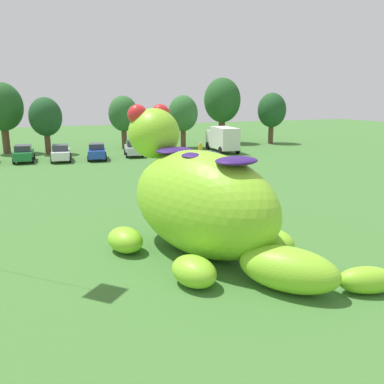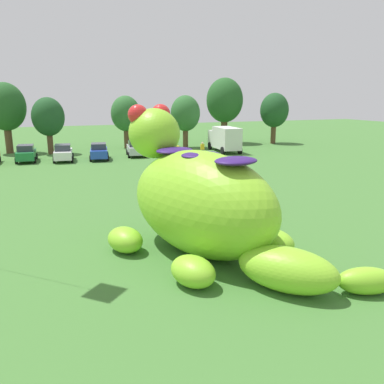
{
  "view_description": "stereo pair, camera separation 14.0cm",
  "coord_description": "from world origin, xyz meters",
  "px_view_note": "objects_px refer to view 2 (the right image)",
  "views": [
    {
      "loc": [
        -6.94,
        -14.61,
        6.41
      ],
      "look_at": [
        -0.74,
        0.8,
        2.4
      ],
      "focal_mm": 36.92,
      "sensor_mm": 36.0,
      "label": 1
    },
    {
      "loc": [
        -6.81,
        -14.67,
        6.41
      ],
      "look_at": [
        -0.74,
        0.8,
        2.4
      ],
      "focal_mm": 36.92,
      "sensor_mm": 36.0,
      "label": 2
    }
  ],
  "objects_px": {
    "car_white": "(63,153)",
    "spectator_near_inflatable": "(202,150)",
    "giant_inflatable_creature": "(201,201)",
    "box_truck": "(225,138)",
    "car_silver": "(136,148)",
    "car_yellow": "(168,147)",
    "spectator_by_cars": "(179,182)",
    "car_green": "(26,153)",
    "spectator_mid_field": "(221,166)",
    "car_blue": "(99,151)"
  },
  "relations": [
    {
      "from": "giant_inflatable_creature",
      "to": "car_yellow",
      "type": "relative_size",
      "value": 2.56
    },
    {
      "from": "car_yellow",
      "to": "car_silver",
      "type": "bearing_deg",
      "value": -179.04
    },
    {
      "from": "car_white",
      "to": "spectator_near_inflatable",
      "type": "height_order",
      "value": "car_white"
    },
    {
      "from": "giant_inflatable_creature",
      "to": "car_yellow",
      "type": "xyz_separation_m",
      "value": [
        7.85,
        28.55,
        -1.37
      ]
    },
    {
      "from": "car_green",
      "to": "car_blue",
      "type": "xyz_separation_m",
      "value": [
        7.1,
        -1.24,
        0.0
      ]
    },
    {
      "from": "car_blue",
      "to": "spectator_near_inflatable",
      "type": "relative_size",
      "value": 2.52
    },
    {
      "from": "giant_inflatable_creature",
      "to": "car_green",
      "type": "relative_size",
      "value": 2.57
    },
    {
      "from": "giant_inflatable_creature",
      "to": "car_silver",
      "type": "bearing_deg",
      "value": 81.9
    },
    {
      "from": "giant_inflatable_creature",
      "to": "spectator_near_inflatable",
      "type": "xyz_separation_m",
      "value": [
        10.46,
        24.61,
        -1.38
      ]
    },
    {
      "from": "box_truck",
      "to": "car_yellow",
      "type": "bearing_deg",
      "value": 176.63
    },
    {
      "from": "car_blue",
      "to": "box_truck",
      "type": "distance_m",
      "value": 14.97
    },
    {
      "from": "car_yellow",
      "to": "spectator_by_cars",
      "type": "xyz_separation_m",
      "value": [
        -5.31,
        -18.52,
        -0.01
      ]
    },
    {
      "from": "giant_inflatable_creature",
      "to": "spectator_near_inflatable",
      "type": "height_order",
      "value": "giant_inflatable_creature"
    },
    {
      "from": "car_white",
      "to": "car_blue",
      "type": "bearing_deg",
      "value": -4.45
    },
    {
      "from": "car_blue",
      "to": "car_white",
      "type": "bearing_deg",
      "value": 175.55
    },
    {
      "from": "giant_inflatable_creature",
      "to": "box_truck",
      "type": "xyz_separation_m",
      "value": [
        14.82,
        28.14,
        -0.63
      ]
    },
    {
      "from": "car_silver",
      "to": "spectator_mid_field",
      "type": "distance_m",
      "value": 14.24
    },
    {
      "from": "car_green",
      "to": "spectator_by_cars",
      "type": "bearing_deg",
      "value": -62.4
    },
    {
      "from": "car_blue",
      "to": "car_silver",
      "type": "xyz_separation_m",
      "value": [
        4.17,
        1.02,
        0.0
      ]
    },
    {
      "from": "car_white",
      "to": "spectator_by_cars",
      "type": "xyz_separation_m",
      "value": [
        6.24,
        -17.72,
        -0.01
      ]
    },
    {
      "from": "car_silver",
      "to": "giant_inflatable_creature",
      "type": "bearing_deg",
      "value": -98.1
    },
    {
      "from": "spectator_near_inflatable",
      "to": "spectator_by_cars",
      "type": "height_order",
      "value": "same"
    },
    {
      "from": "car_blue",
      "to": "car_yellow",
      "type": "xyz_separation_m",
      "value": [
        7.97,
        1.09,
        0.0
      ]
    },
    {
      "from": "car_silver",
      "to": "car_blue",
      "type": "bearing_deg",
      "value": -166.24
    },
    {
      "from": "car_white",
      "to": "spectator_mid_field",
      "type": "height_order",
      "value": "car_white"
    },
    {
      "from": "car_white",
      "to": "spectator_mid_field",
      "type": "relative_size",
      "value": 2.49
    },
    {
      "from": "car_white",
      "to": "spectator_by_cars",
      "type": "distance_m",
      "value": 18.78
    },
    {
      "from": "car_green",
      "to": "spectator_mid_field",
      "type": "relative_size",
      "value": 2.46
    },
    {
      "from": "giant_inflatable_creature",
      "to": "spectator_mid_field",
      "type": "height_order",
      "value": "giant_inflatable_creature"
    },
    {
      "from": "giant_inflatable_creature",
      "to": "car_blue",
      "type": "relative_size",
      "value": 2.5
    },
    {
      "from": "car_green",
      "to": "car_yellow",
      "type": "xyz_separation_m",
      "value": [
        15.07,
        -0.16,
        0.0
      ]
    },
    {
      "from": "car_silver",
      "to": "car_yellow",
      "type": "distance_m",
      "value": 3.8
    },
    {
      "from": "spectator_mid_field",
      "to": "car_blue",
      "type": "bearing_deg",
      "value": 122.62
    },
    {
      "from": "giant_inflatable_creature",
      "to": "box_truck",
      "type": "distance_m",
      "value": 31.8
    },
    {
      "from": "spectator_by_cars",
      "to": "spectator_mid_field",
      "type": "bearing_deg",
      "value": 41.29
    },
    {
      "from": "car_white",
      "to": "spectator_near_inflatable",
      "type": "distance_m",
      "value": 14.49
    },
    {
      "from": "car_yellow",
      "to": "spectator_near_inflatable",
      "type": "bearing_deg",
      "value": -56.49
    },
    {
      "from": "car_green",
      "to": "spectator_by_cars",
      "type": "xyz_separation_m",
      "value": [
        9.77,
        -18.68,
        -0.01
      ]
    },
    {
      "from": "car_green",
      "to": "spectator_near_inflatable",
      "type": "distance_m",
      "value": 18.15
    },
    {
      "from": "car_green",
      "to": "box_truck",
      "type": "bearing_deg",
      "value": -1.48
    },
    {
      "from": "car_white",
      "to": "car_blue",
      "type": "xyz_separation_m",
      "value": [
        3.57,
        -0.28,
        0.0
      ]
    },
    {
      "from": "car_silver",
      "to": "spectator_mid_field",
      "type": "xyz_separation_m",
      "value": [
        3.93,
        -13.69,
        -0.01
      ]
    },
    {
      "from": "giant_inflatable_creature",
      "to": "car_blue",
      "type": "distance_m",
      "value": 27.49
    },
    {
      "from": "car_green",
      "to": "car_white",
      "type": "relative_size",
      "value": 0.99
    },
    {
      "from": "giant_inflatable_creature",
      "to": "car_green",
      "type": "distance_m",
      "value": 29.63
    },
    {
      "from": "giant_inflatable_creature",
      "to": "spectator_mid_field",
      "type": "xyz_separation_m",
      "value": [
        7.98,
        14.8,
        -1.38
      ]
    },
    {
      "from": "spectator_mid_field",
      "to": "spectator_by_cars",
      "type": "bearing_deg",
      "value": -138.71
    },
    {
      "from": "giant_inflatable_creature",
      "to": "car_white",
      "type": "relative_size",
      "value": 2.53
    },
    {
      "from": "car_yellow",
      "to": "car_green",
      "type": "bearing_deg",
      "value": 179.4
    },
    {
      "from": "car_green",
      "to": "spectator_mid_field",
      "type": "distance_m",
      "value": 20.6
    }
  ]
}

